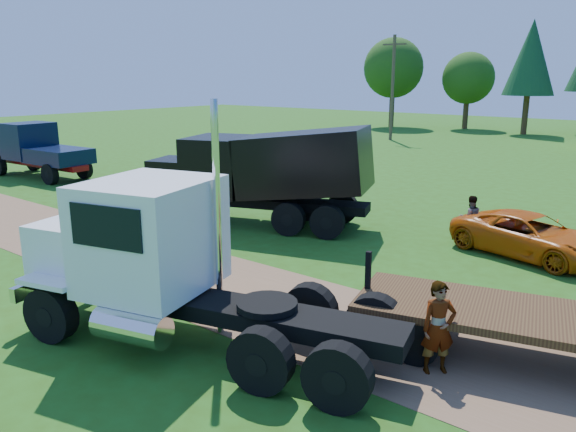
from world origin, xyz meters
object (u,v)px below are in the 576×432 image
Objects in this scene: flatbed_trailer at (546,327)px; spectator_a at (438,328)px; white_semi_tractor at (155,259)px; black_dump_truck at (264,170)px; orange_pickup at (530,236)px; navy_truck at (37,150)px.

flatbed_trailer reaches higher than spectator_a.
black_dump_truck is at bearing 102.18° from white_semi_tractor.
black_dump_truck is at bearing 117.75° from orange_pickup.
spectator_a is (5.51, 2.30, -0.84)m from white_semi_tractor.
navy_truck is at bearing 120.12° from spectator_a.
black_dump_truck reaches higher than spectator_a.
flatbed_trailer reaches higher than orange_pickup.
white_semi_tractor is 9.75m from black_dump_truck.
black_dump_truck is at bearing -4.02° from navy_truck.
black_dump_truck reaches higher than flatbed_trailer.
orange_pickup is 8.67m from spectator_a.
white_semi_tractor is 0.98× the size of black_dump_truck.
spectator_a is (-1.55, -1.56, 0.11)m from flatbed_trailer.
white_semi_tractor is at bearing 170.32° from orange_pickup.
navy_truck is 0.92× the size of flatbed_trailer.
white_semi_tractor reaches higher than navy_truck.
navy_truck reaches higher than orange_pickup.
spectator_a is at bearing 7.92° from white_semi_tractor.
navy_truck is 26.25m from orange_pickup.
black_dump_truck is 12.51m from flatbed_trailer.
navy_truck is 27.61m from spectator_a.
orange_pickup is (26.14, 2.24, -0.86)m from navy_truck.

